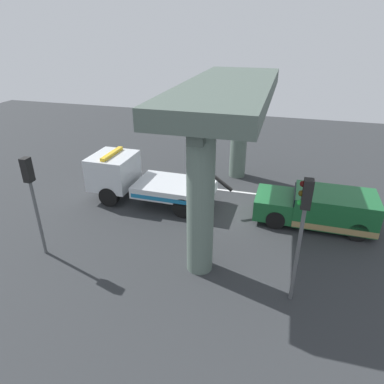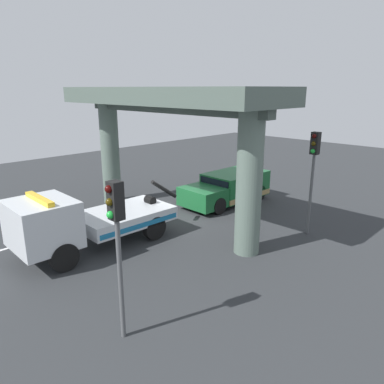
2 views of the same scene
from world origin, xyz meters
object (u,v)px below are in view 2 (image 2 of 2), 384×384
traffic_light_near (313,161)px  traffic_light_far (117,227)px  towed_van_green (229,188)px  tow_truck_white (80,221)px

traffic_light_near → traffic_light_far: size_ratio=1.08×
traffic_light_far → towed_van_green: bearing=-153.5°
towed_van_green → traffic_light_near: size_ratio=1.20×
towed_van_green → traffic_light_far: size_ratio=1.30×
tow_truck_white → towed_van_green: (-8.80, 0.02, -0.42)m
towed_van_green → traffic_light_near: traffic_light_near is taller
towed_van_green → traffic_light_far: 12.08m
tow_truck_white → traffic_light_far: (1.83, 5.31, 1.75)m
towed_van_green → traffic_light_near: bearing=77.9°
tow_truck_white → traffic_light_far: bearing=71.0°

